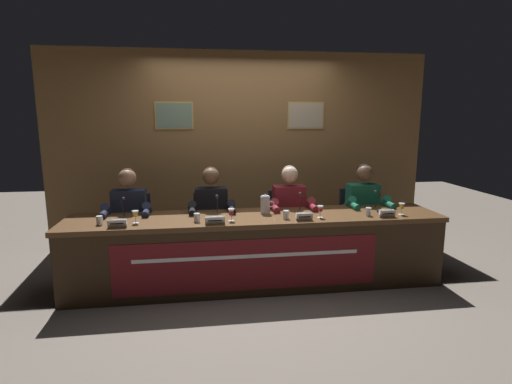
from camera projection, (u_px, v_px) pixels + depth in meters
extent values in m
plane|color=#70665B|center=(256.00, 283.00, 4.33)|extent=(12.00, 12.00, 0.00)
cube|color=brown|center=(241.00, 151.00, 5.48)|extent=(5.08, 0.12, 2.60)
cube|color=tan|center=(174.00, 116.00, 5.20)|extent=(0.49, 0.02, 0.35)
cube|color=slate|center=(174.00, 116.00, 5.19)|extent=(0.45, 0.01, 0.31)
cube|color=tan|center=(306.00, 116.00, 5.45)|extent=(0.50, 0.02, 0.36)
cube|color=tan|center=(306.00, 116.00, 5.43)|extent=(0.46, 0.01, 0.32)
cube|color=brown|center=(256.00, 218.00, 4.20)|extent=(3.88, 0.73, 0.05)
cube|color=#342112|center=(261.00, 264.00, 3.93)|extent=(3.82, 0.04, 0.69)
cube|color=#342112|center=(68.00, 261.00, 4.00)|extent=(0.08, 0.65, 0.69)
cube|color=#342112|center=(422.00, 244.00, 4.53)|extent=(0.08, 0.65, 0.69)
cube|color=maroon|center=(248.00, 265.00, 3.89)|extent=(2.57, 0.01, 0.51)
cube|color=white|center=(248.00, 256.00, 3.87)|extent=(2.18, 0.00, 0.04)
cylinder|color=black|center=(134.00, 272.00, 4.59)|extent=(0.44, 0.44, 0.02)
cylinder|color=black|center=(133.00, 255.00, 4.56)|extent=(0.05, 0.05, 0.39)
cube|color=#232328|center=(132.00, 237.00, 4.52)|extent=(0.44, 0.44, 0.03)
cube|color=#232328|center=(133.00, 212.00, 4.67)|extent=(0.40, 0.05, 0.44)
cylinder|color=black|center=(118.00, 266.00, 4.20)|extent=(0.10, 0.10, 0.44)
cylinder|color=black|center=(137.00, 265.00, 4.23)|extent=(0.10, 0.10, 0.44)
cylinder|color=black|center=(119.00, 237.00, 4.30)|extent=(0.13, 0.34, 0.13)
cylinder|color=black|center=(138.00, 236.00, 4.32)|extent=(0.13, 0.34, 0.13)
cube|color=#1E2338|center=(130.00, 211.00, 4.43)|extent=(0.36, 0.20, 0.48)
sphere|color=#8E664C|center=(127.00, 178.00, 4.34)|extent=(0.19, 0.19, 0.19)
sphere|color=#331E0F|center=(127.00, 176.00, 4.35)|extent=(0.17, 0.17, 0.17)
cylinder|color=#1E2338|center=(108.00, 212.00, 4.30)|extent=(0.09, 0.30, 0.25)
cylinder|color=#1E2338|center=(148.00, 211.00, 4.36)|extent=(0.09, 0.30, 0.25)
cylinder|color=#1E2338|center=(104.00, 214.00, 4.14)|extent=(0.07, 0.24, 0.07)
cylinder|color=#1E2338|center=(146.00, 212.00, 4.20)|extent=(0.07, 0.24, 0.07)
cube|color=white|center=(117.00, 224.00, 3.72)|extent=(0.17, 0.03, 0.08)
cube|color=white|center=(118.00, 223.00, 3.76)|extent=(0.17, 0.03, 0.08)
cube|color=black|center=(117.00, 224.00, 3.72)|extent=(0.12, 0.01, 0.01)
cylinder|color=white|center=(136.00, 223.00, 3.89)|extent=(0.06, 0.06, 0.00)
cylinder|color=white|center=(136.00, 220.00, 3.89)|extent=(0.01, 0.01, 0.05)
cone|color=white|center=(135.00, 214.00, 3.88)|extent=(0.06, 0.06, 0.06)
cylinder|color=yellow|center=(135.00, 215.00, 3.88)|extent=(0.04, 0.04, 0.04)
cylinder|color=silver|center=(100.00, 220.00, 3.84)|extent=(0.06, 0.06, 0.08)
cylinder|color=silver|center=(100.00, 222.00, 3.84)|extent=(0.05, 0.05, 0.05)
cylinder|color=black|center=(122.00, 220.00, 3.97)|extent=(0.06, 0.06, 0.02)
cylinder|color=black|center=(123.00, 209.00, 4.01)|extent=(0.01, 0.13, 0.18)
sphere|color=#2D2D2D|center=(123.00, 199.00, 4.06)|extent=(0.03, 0.03, 0.03)
cylinder|color=black|center=(213.00, 268.00, 4.72)|extent=(0.44, 0.44, 0.02)
cylinder|color=black|center=(212.00, 251.00, 4.68)|extent=(0.05, 0.05, 0.39)
cube|color=#232328|center=(212.00, 234.00, 4.64)|extent=(0.44, 0.44, 0.03)
cube|color=#232328|center=(211.00, 210.00, 4.79)|extent=(0.40, 0.05, 0.44)
cylinder|color=black|center=(204.00, 262.00, 4.32)|extent=(0.10, 0.10, 0.44)
cylinder|color=black|center=(223.00, 261.00, 4.35)|extent=(0.10, 0.10, 0.44)
cylinder|color=black|center=(203.00, 234.00, 4.42)|extent=(0.13, 0.34, 0.13)
cylinder|color=black|center=(221.00, 233.00, 4.45)|extent=(0.13, 0.34, 0.13)
cube|color=black|center=(211.00, 209.00, 4.56)|extent=(0.36, 0.20, 0.48)
sphere|color=brown|center=(211.00, 176.00, 4.47)|extent=(0.19, 0.19, 0.19)
sphere|color=#331E0F|center=(211.00, 175.00, 4.48)|extent=(0.17, 0.17, 0.17)
cylinder|color=black|center=(192.00, 209.00, 4.42)|extent=(0.09, 0.30, 0.25)
cylinder|color=black|center=(231.00, 208.00, 4.48)|extent=(0.09, 0.30, 0.25)
cylinder|color=black|center=(192.00, 211.00, 4.27)|extent=(0.07, 0.24, 0.07)
cylinder|color=black|center=(232.00, 210.00, 4.32)|extent=(0.07, 0.24, 0.07)
cube|color=white|center=(215.00, 221.00, 3.83)|extent=(0.19, 0.03, 0.08)
cube|color=white|center=(215.00, 220.00, 3.87)|extent=(0.19, 0.03, 0.08)
cube|color=black|center=(215.00, 221.00, 3.83)|extent=(0.13, 0.01, 0.01)
cylinder|color=white|center=(231.00, 221.00, 3.98)|extent=(0.06, 0.06, 0.00)
cylinder|color=white|center=(231.00, 218.00, 3.97)|extent=(0.01, 0.01, 0.05)
cone|color=white|center=(231.00, 212.00, 3.96)|extent=(0.06, 0.06, 0.06)
cylinder|color=#B21E2D|center=(231.00, 213.00, 3.96)|extent=(0.04, 0.04, 0.04)
cylinder|color=silver|center=(197.00, 218.00, 3.94)|extent=(0.06, 0.06, 0.08)
cylinder|color=silver|center=(197.00, 219.00, 3.94)|extent=(0.05, 0.05, 0.05)
cylinder|color=black|center=(218.00, 217.00, 4.09)|extent=(0.06, 0.06, 0.02)
cylinder|color=black|center=(217.00, 206.00, 4.13)|extent=(0.01, 0.13, 0.18)
sphere|color=#2D2D2D|center=(217.00, 196.00, 4.18)|extent=(0.03, 0.03, 0.03)
cylinder|color=black|center=(287.00, 264.00, 4.84)|extent=(0.44, 0.44, 0.02)
cylinder|color=black|center=(288.00, 248.00, 4.80)|extent=(0.05, 0.05, 0.39)
cube|color=#232328|center=(288.00, 231.00, 4.77)|extent=(0.44, 0.44, 0.03)
cube|color=#232328|center=(285.00, 208.00, 4.92)|extent=(0.40, 0.05, 0.44)
cylinder|color=black|center=(286.00, 258.00, 4.45)|extent=(0.10, 0.10, 0.44)
cylinder|color=black|center=(303.00, 257.00, 4.48)|extent=(0.10, 0.10, 0.44)
cylinder|color=black|center=(283.00, 230.00, 4.54)|extent=(0.13, 0.34, 0.13)
cylinder|color=black|center=(300.00, 230.00, 4.57)|extent=(0.13, 0.34, 0.13)
cube|color=maroon|center=(289.00, 206.00, 4.68)|extent=(0.36, 0.20, 0.48)
sphere|color=beige|center=(290.00, 174.00, 4.59)|extent=(0.19, 0.19, 0.19)
sphere|color=gray|center=(289.00, 173.00, 4.60)|extent=(0.17, 0.17, 0.17)
cylinder|color=maroon|center=(273.00, 207.00, 4.55)|extent=(0.09, 0.30, 0.25)
cylinder|color=maroon|center=(309.00, 206.00, 4.61)|extent=(0.09, 0.30, 0.25)
cylinder|color=maroon|center=(275.00, 208.00, 4.39)|extent=(0.07, 0.24, 0.07)
cylinder|color=maroon|center=(313.00, 207.00, 4.45)|extent=(0.07, 0.24, 0.07)
cube|color=white|center=(305.00, 217.00, 3.98)|extent=(0.17, 0.03, 0.08)
cube|color=white|center=(304.00, 216.00, 4.01)|extent=(0.17, 0.03, 0.08)
cube|color=black|center=(305.00, 217.00, 3.97)|extent=(0.12, 0.01, 0.01)
cylinder|color=white|center=(320.00, 217.00, 4.11)|extent=(0.06, 0.06, 0.00)
cylinder|color=white|center=(320.00, 215.00, 4.10)|extent=(0.01, 0.01, 0.05)
cone|color=white|center=(320.00, 209.00, 4.09)|extent=(0.06, 0.06, 0.06)
cylinder|color=#B21E2D|center=(320.00, 210.00, 4.09)|extent=(0.04, 0.04, 0.04)
cylinder|color=silver|center=(286.00, 215.00, 4.05)|extent=(0.06, 0.06, 0.08)
cylinder|color=silver|center=(286.00, 216.00, 4.05)|extent=(0.05, 0.05, 0.05)
cylinder|color=black|center=(303.00, 214.00, 4.22)|extent=(0.06, 0.06, 0.02)
cylinder|color=black|center=(301.00, 203.00, 4.27)|extent=(0.01, 0.13, 0.18)
sphere|color=#2D2D2D|center=(300.00, 194.00, 4.31)|extent=(0.03, 0.03, 0.03)
cylinder|color=black|center=(358.00, 260.00, 4.97)|extent=(0.44, 0.44, 0.02)
cylinder|color=black|center=(359.00, 244.00, 4.93)|extent=(0.05, 0.05, 0.39)
cube|color=#232328|center=(360.00, 228.00, 4.89)|extent=(0.44, 0.44, 0.03)
cube|color=#232328|center=(355.00, 205.00, 5.04)|extent=(0.40, 0.05, 0.44)
cylinder|color=black|center=(363.00, 254.00, 4.57)|extent=(0.10, 0.10, 0.44)
cylinder|color=black|center=(380.00, 253.00, 4.60)|extent=(0.10, 0.10, 0.44)
cylinder|color=black|center=(359.00, 227.00, 4.67)|extent=(0.13, 0.34, 0.13)
cylinder|color=black|center=(375.00, 227.00, 4.70)|extent=(0.13, 0.34, 0.13)
cube|color=#196047|center=(362.00, 204.00, 4.80)|extent=(0.36, 0.20, 0.48)
sphere|color=brown|center=(364.00, 173.00, 4.71)|extent=(0.19, 0.19, 0.19)
sphere|color=black|center=(364.00, 171.00, 4.73)|extent=(0.17, 0.17, 0.17)
cylinder|color=#196047|center=(349.00, 204.00, 4.67)|extent=(0.09, 0.30, 0.25)
cylinder|color=#196047|center=(383.00, 203.00, 4.73)|extent=(0.09, 0.30, 0.25)
cylinder|color=#196047|center=(354.00, 206.00, 4.51)|extent=(0.07, 0.24, 0.07)
cylinder|color=#196047|center=(389.00, 205.00, 4.57)|extent=(0.07, 0.24, 0.07)
cube|color=white|center=(388.00, 214.00, 4.11)|extent=(0.17, 0.03, 0.08)
cube|color=white|center=(386.00, 213.00, 4.14)|extent=(0.17, 0.03, 0.08)
cube|color=black|center=(388.00, 214.00, 4.10)|extent=(0.12, 0.01, 0.01)
cylinder|color=white|center=(401.00, 214.00, 4.23)|extent=(0.06, 0.06, 0.00)
cylinder|color=white|center=(401.00, 212.00, 4.22)|extent=(0.01, 0.01, 0.05)
cone|color=white|center=(402.00, 206.00, 4.21)|extent=(0.06, 0.06, 0.06)
cylinder|color=orange|center=(402.00, 207.00, 4.21)|extent=(0.04, 0.04, 0.04)
cylinder|color=silver|center=(368.00, 212.00, 4.18)|extent=(0.06, 0.06, 0.08)
cylinder|color=silver|center=(368.00, 213.00, 4.18)|extent=(0.05, 0.05, 0.05)
cylinder|color=black|center=(380.00, 211.00, 4.34)|extent=(0.06, 0.06, 0.02)
cylinder|color=black|center=(378.00, 201.00, 4.38)|extent=(0.01, 0.13, 0.18)
sphere|color=#2D2D2D|center=(376.00, 192.00, 4.42)|extent=(0.03, 0.03, 0.03)
cylinder|color=silver|center=(265.00, 205.00, 4.27)|extent=(0.10, 0.10, 0.18)
cylinder|color=silver|center=(265.00, 196.00, 4.25)|extent=(0.09, 0.08, 0.01)
sphere|color=silver|center=(265.00, 195.00, 4.25)|extent=(0.02, 0.02, 0.02)
torus|color=silver|center=(271.00, 204.00, 4.28)|extent=(0.07, 0.01, 0.07)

